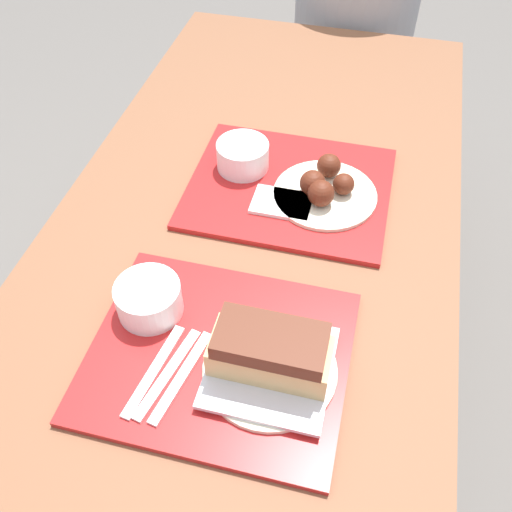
% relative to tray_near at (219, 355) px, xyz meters
% --- Properties ---
extents(ground_plane, '(12.00, 12.00, 0.00)m').
position_rel_tray_near_xyz_m(ground_plane, '(-0.02, 0.18, -0.76)').
color(ground_plane, '#605B56').
extents(picnic_table, '(0.78, 1.90, 0.75)m').
position_rel_tray_near_xyz_m(picnic_table, '(-0.02, 0.18, -0.10)').
color(picnic_table, brown).
rests_on(picnic_table, ground_plane).
extents(picnic_bench_far, '(0.74, 0.28, 0.45)m').
position_rel_tray_near_xyz_m(picnic_bench_far, '(-0.02, 1.35, -0.39)').
color(picnic_bench_far, brown).
rests_on(picnic_bench_far, ground_plane).
extents(tray_near, '(0.40, 0.34, 0.01)m').
position_rel_tray_near_xyz_m(tray_near, '(0.00, 0.00, 0.00)').
color(tray_near, red).
rests_on(tray_near, picnic_table).
extents(tray_far, '(0.40, 0.34, 0.01)m').
position_rel_tray_near_xyz_m(tray_far, '(0.03, 0.42, 0.00)').
color(tray_far, red).
rests_on(tray_far, picnic_table).
extents(bowl_coleslaw_near, '(0.11, 0.11, 0.06)m').
position_rel_tray_near_xyz_m(bowl_coleslaw_near, '(-0.13, 0.05, 0.04)').
color(bowl_coleslaw_near, white).
rests_on(bowl_coleslaw_near, tray_near).
extents(brisket_sandwich_plate, '(0.20, 0.20, 0.10)m').
position_rel_tray_near_xyz_m(brisket_sandwich_plate, '(0.08, -0.01, 0.04)').
color(brisket_sandwich_plate, beige).
rests_on(brisket_sandwich_plate, tray_near).
extents(plastic_fork_near, '(0.05, 0.17, 0.00)m').
position_rel_tray_near_xyz_m(plastic_fork_near, '(-0.06, -0.05, 0.01)').
color(plastic_fork_near, white).
rests_on(plastic_fork_near, tray_near).
extents(plastic_knife_near, '(0.05, 0.17, 0.00)m').
position_rel_tray_near_xyz_m(plastic_knife_near, '(-0.04, -0.05, 0.01)').
color(plastic_knife_near, white).
rests_on(plastic_knife_near, tray_near).
extents(plastic_spoon_near, '(0.04, 0.17, 0.00)m').
position_rel_tray_near_xyz_m(plastic_spoon_near, '(-0.09, -0.05, 0.01)').
color(plastic_spoon_near, white).
rests_on(plastic_spoon_near, tray_near).
extents(bowl_coleslaw_far, '(0.11, 0.11, 0.06)m').
position_rel_tray_near_xyz_m(bowl_coleslaw_far, '(-0.08, 0.45, 0.04)').
color(bowl_coleslaw_far, white).
rests_on(bowl_coleslaw_far, tray_far).
extents(wings_plate_far, '(0.20, 0.20, 0.06)m').
position_rel_tray_near_xyz_m(wings_plate_far, '(0.10, 0.40, 0.03)').
color(wings_plate_far, beige).
rests_on(wings_plate_far, tray_far).
extents(napkin_far, '(0.12, 0.08, 0.01)m').
position_rel_tray_near_xyz_m(napkin_far, '(0.02, 0.36, 0.01)').
color(napkin_far, white).
rests_on(napkin_far, tray_far).
extents(person_seated_across, '(0.38, 0.38, 0.71)m').
position_rel_tray_near_xyz_m(person_seated_across, '(0.05, 1.35, -0.02)').
color(person_seated_across, '#9E9EA3').
rests_on(person_seated_across, picnic_bench_far).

